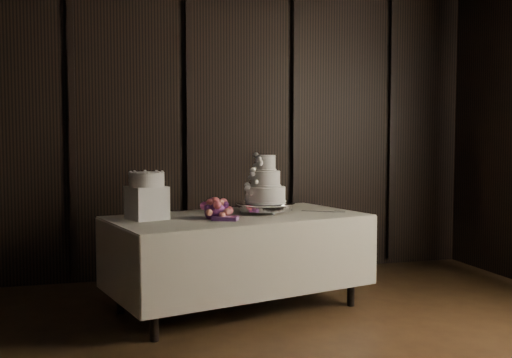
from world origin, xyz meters
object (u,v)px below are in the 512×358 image
object	(u,v)px
display_table	(238,258)
wedding_cake	(263,184)
small_cake	(147,179)
box_pedestal	(147,203)
cake_stand	(266,208)
bouquet	(215,210)

from	to	relation	value
display_table	wedding_cake	world-z (taller)	wedding_cake
wedding_cake	small_cake	size ratio (longest dim) A/B	1.45
box_pedestal	display_table	bearing A→B (deg)	0.42
cake_stand	box_pedestal	xyz separation A→B (m)	(-0.97, -0.09, 0.08)
cake_stand	bouquet	xyz separation A→B (m)	(-0.46, -0.20, 0.02)
bouquet	box_pedestal	size ratio (longest dim) A/B	1.55
cake_stand	box_pedestal	size ratio (longest dim) A/B	1.86
small_cake	box_pedestal	bearing A→B (deg)	0.00
bouquet	box_pedestal	distance (m)	0.52
wedding_cake	box_pedestal	size ratio (longest dim) A/B	1.49
display_table	bouquet	world-z (taller)	bouquet
wedding_cake	small_cake	distance (m)	0.95
bouquet	small_cake	distance (m)	0.57
display_table	small_cake	xyz separation A→B (m)	(-0.72, -0.01, 0.65)
display_table	cake_stand	world-z (taller)	cake_stand
display_table	small_cake	size ratio (longest dim) A/B	8.15
display_table	box_pedestal	distance (m)	0.86
display_table	box_pedestal	bearing A→B (deg)	165.87
display_table	wedding_cake	bearing A→B (deg)	2.14
cake_stand	small_cake	distance (m)	1.01
display_table	box_pedestal	world-z (taller)	box_pedestal
bouquet	box_pedestal	world-z (taller)	box_pedestal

